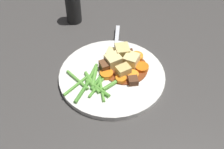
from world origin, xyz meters
TOP-DOWN VIEW (x-y plane):
  - ground_plane at (0.00, 0.00)m, footprint 3.00×3.00m
  - dinner_plate at (0.00, 0.00)m, footprint 0.25×0.25m
  - stew_sauce at (0.04, 0.01)m, footprint 0.11×0.11m
  - carrot_slice_0 at (-0.01, 0.00)m, footprint 0.04×0.04m
  - carrot_slice_1 at (0.07, 0.00)m, footprint 0.03×0.03m
  - carrot_slice_2 at (0.07, 0.04)m, footprint 0.04×0.04m
  - carrot_slice_3 at (0.05, -0.02)m, footprint 0.03×0.03m
  - carrot_slice_4 at (0.02, -0.02)m, footprint 0.03×0.03m
  - potato_chunk_0 at (0.02, 0.06)m, footprint 0.04×0.04m
  - potato_chunk_1 at (0.02, -0.01)m, footprint 0.04×0.03m
  - potato_chunk_2 at (0.01, 0.03)m, footprint 0.04×0.04m
  - potato_chunk_3 at (0.04, 0.05)m, footprint 0.04×0.04m
  - potato_chunk_4 at (0.05, 0.02)m, footprint 0.05×0.05m
  - meat_chunk_0 at (-0.01, 0.02)m, footprint 0.03×0.03m
  - meat_chunk_1 at (0.04, -0.04)m, footprint 0.02×0.02m
  - meat_chunk_2 at (0.05, 0.04)m, footprint 0.03×0.03m
  - green_bean_0 at (-0.08, 0.00)m, footprint 0.04×0.07m
  - green_bean_1 at (-0.04, 0.00)m, footprint 0.03×0.06m
  - green_bean_2 at (-0.05, 0.01)m, footprint 0.04×0.06m
  - green_bean_3 at (-0.04, -0.04)m, footprint 0.01×0.07m
  - green_bean_4 at (-0.04, -0.03)m, footprint 0.05×0.05m
  - green_bean_5 at (-0.01, -0.03)m, footprint 0.05×0.03m
  - green_bean_6 at (-0.05, -0.02)m, footprint 0.02×0.07m
  - green_bean_7 at (-0.03, -0.01)m, footprint 0.05×0.06m
  - green_bean_8 at (-0.04, -0.04)m, footprint 0.05×0.07m
  - green_bean_9 at (-0.08, -0.04)m, footprint 0.05×0.06m
  - green_bean_10 at (-0.09, -0.01)m, footprint 0.07×0.05m
  - green_bean_11 at (-0.03, -0.00)m, footprint 0.04×0.08m
  - green_bean_12 at (-0.06, -0.01)m, footprint 0.01×0.07m
  - fork at (0.03, 0.09)m, footprint 0.07×0.17m
  - pepper_mill at (-0.05, 0.25)m, footprint 0.04×0.04m

SIDE VIEW (x-z plane):
  - ground_plane at x=0.00m, z-range 0.00..0.00m
  - dinner_plate at x=0.00m, z-range 0.00..0.01m
  - stew_sauce at x=0.04m, z-range 0.01..0.02m
  - fork at x=0.03m, z-range 0.01..0.02m
  - green_bean_11 at x=-0.03m, z-range 0.01..0.02m
  - green_bean_12 at x=-0.06m, z-range 0.01..0.02m
  - green_bean_10 at x=-0.09m, z-range 0.01..0.02m
  - green_bean_4 at x=-0.04m, z-range 0.01..0.02m
  - green_bean_3 at x=-0.04m, z-range 0.01..0.02m
  - green_bean_0 at x=-0.08m, z-range 0.01..0.02m
  - green_bean_7 at x=-0.03m, z-range 0.01..0.02m
  - green_bean_6 at x=-0.05m, z-range 0.01..0.02m
  - green_bean_2 at x=-0.05m, z-range 0.01..0.02m
  - green_bean_9 at x=-0.08m, z-range 0.01..0.02m
  - green_bean_8 at x=-0.04m, z-range 0.01..0.02m
  - green_bean_5 at x=-0.01m, z-range 0.01..0.02m
  - green_bean_1 at x=-0.04m, z-range 0.01..0.02m
  - carrot_slice_3 at x=0.05m, z-range 0.01..0.02m
  - carrot_slice_1 at x=0.07m, z-range 0.01..0.02m
  - carrot_slice_0 at x=-0.01m, z-range 0.01..0.02m
  - carrot_slice_4 at x=0.02m, z-range 0.01..0.02m
  - carrot_slice_2 at x=0.07m, z-range 0.01..0.03m
  - meat_chunk_1 at x=0.04m, z-range 0.01..0.03m
  - potato_chunk_0 at x=0.02m, z-range 0.01..0.03m
  - meat_chunk_2 at x=0.05m, z-range 0.01..0.04m
  - meat_chunk_0 at x=-0.01m, z-range 0.01..0.04m
  - potato_chunk_1 at x=0.02m, z-range 0.01..0.04m
  - potato_chunk_4 at x=0.05m, z-range 0.01..0.04m
  - potato_chunk_2 at x=0.01m, z-range 0.01..0.05m
  - potato_chunk_3 at x=0.04m, z-range 0.01..0.05m
  - pepper_mill at x=-0.05m, z-range 0.00..0.10m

